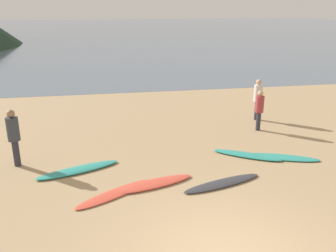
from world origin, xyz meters
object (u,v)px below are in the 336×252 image
at_px(surfboard_0, 78,170).
at_px(surfboard_4, 247,155).
at_px(surfboard_5, 282,157).
at_px(person_2, 258,96).
at_px(person_1, 13,133).
at_px(surfboard_3, 223,183).
at_px(person_0, 259,107).
at_px(surfboard_1, 115,194).
at_px(surfboard_2, 154,184).

relative_size(surfboard_0, surfboard_4, 1.12).
bearing_deg(surfboard_5, person_2, 100.71).
relative_size(surfboard_0, person_1, 1.40).
bearing_deg(surfboard_3, person_0, 39.22).
height_order(surfboard_3, person_2, person_2).
relative_size(surfboard_4, person_0, 1.41).
bearing_deg(surfboard_4, surfboard_5, 15.72).
xyz_separation_m(surfboard_3, person_0, (2.89, 4.18, 0.92)).
bearing_deg(surfboard_1, person_0, 3.69).
distance_m(surfboard_0, surfboard_2, 2.49).
xyz_separation_m(surfboard_1, surfboard_4, (4.45, 1.78, 0.02)).
xyz_separation_m(surfboard_2, person_2, (5.31, 5.18, 1.01)).
bearing_deg(person_0, surfboard_4, 133.76).
height_order(surfboard_5, person_0, person_0).
relative_size(surfboard_5, person_2, 1.34).
bearing_deg(person_1, surfboard_4, -56.76).
bearing_deg(person_1, surfboard_0, -73.89).
distance_m(surfboard_0, surfboard_3, 4.35).
xyz_separation_m(surfboard_0, surfboard_1, (1.02, -1.64, -0.02)).
distance_m(surfboard_1, surfboard_5, 5.71).
xyz_separation_m(surfboard_4, person_2, (1.96, 3.74, 1.01)).
bearing_deg(surfboard_2, surfboard_4, 7.00).
relative_size(surfboard_4, person_2, 1.28).
bearing_deg(person_0, person_1, 86.23).
relative_size(surfboard_3, person_2, 1.39).
distance_m(surfboard_3, person_0, 5.16).
bearing_deg(surfboard_4, surfboard_0, -144.48).
bearing_deg(surfboard_3, surfboard_4, 34.61).
height_order(surfboard_0, person_2, person_2).
distance_m(surfboard_3, person_1, 6.47).
height_order(surfboard_3, surfboard_5, surfboard_3).
distance_m(surfboard_0, surfboard_1, 1.93).
relative_size(surfboard_3, person_1, 1.36).
distance_m(surfboard_1, person_0, 7.31).
height_order(person_0, person_1, person_1).
height_order(surfboard_2, person_2, person_2).
relative_size(surfboard_0, person_2, 1.43).
distance_m(surfboard_3, person_2, 6.53).
xyz_separation_m(surfboard_3, surfboard_5, (2.51, 1.39, -0.00)).
height_order(surfboard_0, surfboard_2, surfboard_0).
height_order(surfboard_5, person_2, person_2).
height_order(surfboard_1, surfboard_4, surfboard_4).
xyz_separation_m(surfboard_5, person_2, (0.88, 4.10, 1.02)).
relative_size(surfboard_0, surfboard_3, 1.03).
height_order(surfboard_4, person_0, person_0).
bearing_deg(person_1, surfboard_2, -79.18).
relative_size(surfboard_1, surfboard_5, 0.99).
bearing_deg(surfboard_0, person_0, -0.23).
distance_m(surfboard_0, person_2, 8.43).
bearing_deg(surfboard_2, surfboard_5, -2.54).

